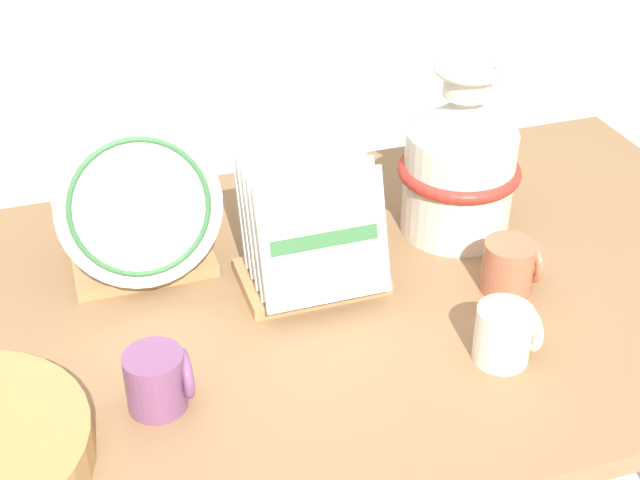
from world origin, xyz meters
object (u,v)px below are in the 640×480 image
object	(u,v)px
mug_cream_glaze	(506,334)
mug_terracotta_glaze	(510,266)
dish_rack_round_plates	(138,213)
mug_plum_glaze	(159,380)
dish_rack_square_plates	(311,239)
ceramic_vase	(460,161)

from	to	relation	value
mug_cream_glaze	mug_terracotta_glaze	distance (m)	0.17
dish_rack_round_plates	mug_plum_glaze	bearing A→B (deg)	-94.93
dish_rack_square_plates	mug_terracotta_glaze	xyz separation A→B (m)	(0.30, -0.12, -0.04)
mug_cream_glaze	mug_terracotta_glaze	world-z (taller)	same
dish_rack_square_plates	mug_cream_glaze	distance (m)	0.34
dish_rack_round_plates	mug_terracotta_glaze	distance (m)	0.60
dish_rack_square_plates	mug_terracotta_glaze	size ratio (longest dim) A/B	2.57
mug_plum_glaze	mug_terracotta_glaze	size ratio (longest dim) A/B	1.00
mug_plum_glaze	dish_rack_square_plates	bearing A→B (deg)	36.33
dish_rack_round_plates	dish_rack_square_plates	world-z (taller)	dish_rack_round_plates
dish_rack_square_plates	dish_rack_round_plates	bearing A→B (deg)	154.26
dish_rack_round_plates	ceramic_vase	bearing A→B (deg)	-4.89
dish_rack_square_plates	mug_plum_glaze	xyz separation A→B (m)	(-0.28, -0.21, -0.04)
ceramic_vase	dish_rack_square_plates	size ratio (longest dim) A/B	1.37
dish_rack_round_plates	mug_plum_glaze	world-z (taller)	dish_rack_round_plates
ceramic_vase	mug_terracotta_glaze	distance (m)	0.21
ceramic_vase	mug_plum_glaze	world-z (taller)	ceramic_vase
mug_terracotta_glaze	ceramic_vase	bearing A→B (deg)	91.20
dish_rack_round_plates	dish_rack_square_plates	size ratio (longest dim) A/B	1.19
mug_terracotta_glaze	mug_plum_glaze	bearing A→B (deg)	-171.15
ceramic_vase	mug_plum_glaze	size ratio (longest dim) A/B	3.51
ceramic_vase	mug_cream_glaze	bearing A→B (deg)	-103.83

